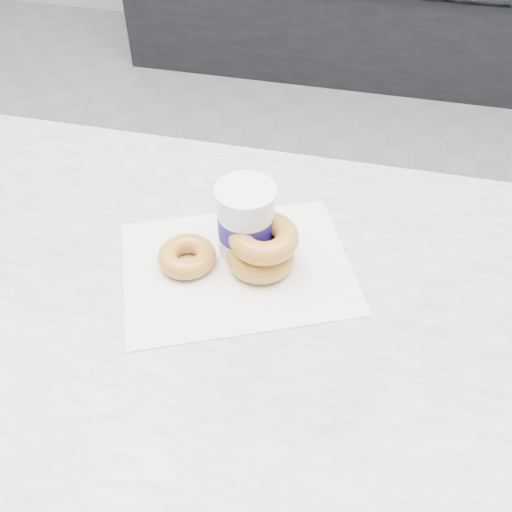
{
  "coord_description": "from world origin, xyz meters",
  "views": [
    {
      "loc": [
        0.21,
        -1.12,
        1.52
      ],
      "look_at": [
        0.07,
        -0.54,
        0.93
      ],
      "focal_mm": 40.0,
      "sensor_mm": 36.0,
      "label": 1
    }
  ],
  "objects_px": {
    "donut_stack": "(262,247)",
    "coffee_cup": "(246,221)",
    "counter": "(213,442)",
    "donut_single": "(187,256)"
  },
  "relations": [
    {
      "from": "coffee_cup",
      "to": "donut_stack",
      "type": "bearing_deg",
      "value": -17.91
    },
    {
      "from": "donut_single",
      "to": "coffee_cup",
      "type": "xyz_separation_m",
      "value": [
        0.08,
        0.05,
        0.04
      ]
    },
    {
      "from": "donut_single",
      "to": "counter",
      "type": "bearing_deg",
      "value": -59.55
    },
    {
      "from": "coffee_cup",
      "to": "counter",
      "type": "bearing_deg",
      "value": -94.94
    },
    {
      "from": "coffee_cup",
      "to": "donut_single",
      "type": "bearing_deg",
      "value": -126.49
    },
    {
      "from": "donut_stack",
      "to": "coffee_cup",
      "type": "relative_size",
      "value": 1.15
    },
    {
      "from": "donut_stack",
      "to": "counter",
      "type": "bearing_deg",
      "value": -137.05
    },
    {
      "from": "donut_single",
      "to": "coffee_cup",
      "type": "height_order",
      "value": "coffee_cup"
    },
    {
      "from": "donut_stack",
      "to": "coffee_cup",
      "type": "bearing_deg",
      "value": 140.62
    },
    {
      "from": "donut_stack",
      "to": "coffee_cup",
      "type": "height_order",
      "value": "coffee_cup"
    }
  ]
}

